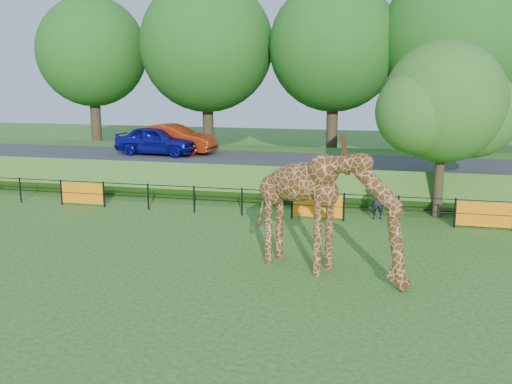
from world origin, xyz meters
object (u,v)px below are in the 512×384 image
car_red (173,139)px  tree_east (446,107)px  visitor (377,200)px  car_blue (157,140)px  giraffe (329,213)px

car_red → tree_east: tree_east is taller
visitor → car_blue: bearing=-45.0°
car_red → giraffe: bearing=-138.6°
giraffe → car_red: bearing=151.1°
giraffe → tree_east: bearing=89.1°
giraffe → car_blue: giraffe is taller
car_red → car_blue: bearing=145.1°
visitor → car_red: bearing=-49.1°
visitor → tree_east: 4.38m
car_blue → car_red: bearing=-33.4°
giraffe → visitor: bearing=104.1°
car_blue → visitor: size_ratio=2.95×
car_blue → visitor: (11.34, -5.37, -1.42)m
giraffe → visitor: size_ratio=3.32×
giraffe → car_blue: size_ratio=1.13×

